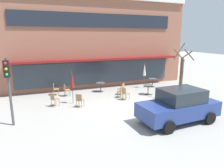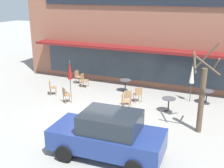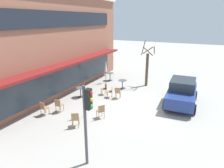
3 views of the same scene
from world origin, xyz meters
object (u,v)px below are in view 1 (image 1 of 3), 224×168
object	(u,v)px
cafe_chair_2	(121,91)
street_tree	(181,75)
cafe_chair_5	(54,99)
patio_umbrella_green_folded	(145,69)
traffic_light_pole	(8,81)
cafe_chair_6	(55,89)
cafe_chair_4	(80,99)
cafe_table_near_wall	(153,81)
patio_umbrella_cream_folded	(72,80)
cafe_chair_1	(66,89)
parked_sedan	(179,106)
cafe_table_streetside	(148,88)
cafe_chair_0	(122,88)
cafe_chair_3	(125,93)
cafe_table_by_tree	(101,86)

from	to	relation	value
cafe_chair_2	street_tree	distance (m)	4.42
cafe_chair_5	cafe_chair_2	bearing A→B (deg)	2.46
patio_umbrella_green_folded	traffic_light_pole	bearing A→B (deg)	-156.08
street_tree	cafe_chair_6	bearing A→B (deg)	154.56
cafe_chair_4	cafe_chair_6	bearing A→B (deg)	109.13
cafe_table_near_wall	patio_umbrella_cream_folded	size ratio (longest dim) A/B	0.35
cafe_chair_1	parked_sedan	bearing A→B (deg)	-54.99
cafe_chair_4	cafe_table_streetside	bearing A→B (deg)	9.84
cafe_chair_0	cafe_chair_5	size ratio (longest dim) A/B	1.00
cafe_chair_2	cafe_chair_4	size ratio (longest dim) A/B	1.00
cafe_chair_5	parked_sedan	world-z (taller)	parked_sedan
patio_umbrella_green_folded	cafe_chair_2	distance (m)	3.78
cafe_chair_3	cafe_chair_0	bearing A→B (deg)	75.80
cafe_table_streetside	cafe_table_by_tree	size ratio (longest dim) A/B	1.00
cafe_table_near_wall	cafe_chair_0	world-z (taller)	cafe_chair_0
cafe_table_streetside	cafe_chair_6	xyz separation A→B (m)	(-6.70, 2.41, 0.01)
cafe_table_near_wall	cafe_chair_6	size ratio (longest dim) A/B	0.85
cafe_chair_1	cafe_chair_4	bearing A→B (deg)	-81.46
cafe_chair_0	cafe_chair_3	world-z (taller)	same
cafe_table_near_wall	traffic_light_pole	distance (m)	11.89
cafe_chair_2	cafe_chair_6	world-z (taller)	same
cafe_table_by_tree	cafe_chair_2	bearing A→B (deg)	-65.96
cafe_chair_3	parked_sedan	world-z (taller)	parked_sedan
patio_umbrella_green_folded	cafe_table_by_tree	bearing A→B (deg)	178.50
parked_sedan	cafe_chair_5	bearing A→B (deg)	140.77
cafe_table_streetside	patio_umbrella_green_folded	distance (m)	2.42
cafe_table_near_wall	street_tree	bearing A→B (deg)	-89.29
patio_umbrella_green_folded	cafe_chair_5	distance (m)	8.19
cafe_chair_4	cafe_chair_5	xyz separation A→B (m)	(-1.49, 0.77, 0.00)
cafe_table_by_tree	cafe_chair_1	world-z (taller)	cafe_chair_1
cafe_chair_5	parked_sedan	xyz separation A→B (m)	(5.84, -4.77, 0.35)
cafe_table_by_tree	cafe_chair_3	size ratio (longest dim) A/B	0.85
cafe_table_by_tree	cafe_chair_2	distance (m)	2.29
cafe_chair_4	cafe_chair_5	distance (m)	1.67
cafe_chair_0	cafe_chair_1	distance (m)	4.23
cafe_table_near_wall	cafe_chair_6	bearing A→B (deg)	177.25
cafe_table_by_tree	cafe_chair_3	bearing A→B (deg)	-70.31
cafe_chair_5	street_tree	bearing A→B (deg)	-9.12
cafe_table_by_tree	traffic_light_pole	size ratio (longest dim) A/B	0.22
cafe_chair_0	cafe_chair_2	world-z (taller)	same
parked_sedan	traffic_light_pole	world-z (taller)	traffic_light_pole
traffic_light_pole	parked_sedan	bearing A→B (deg)	-17.40
cafe_chair_3	cafe_chair_4	size ratio (longest dim) A/B	1.00
cafe_chair_4	cafe_chair_6	xyz separation A→B (m)	(-1.17, 3.37, 0.00)
patio_umbrella_green_folded	cafe_chair_6	size ratio (longest dim) A/B	2.47
patio_umbrella_cream_folded	traffic_light_pole	world-z (taller)	traffic_light_pole
cafe_chair_5	cafe_chair_6	xyz separation A→B (m)	(0.32, 2.60, 0.00)
cafe_table_streetside	cafe_chair_2	xyz separation A→B (m)	(-2.23, 0.01, 0.01)
cafe_chair_2	parked_sedan	xyz separation A→B (m)	(1.05, -4.97, 0.35)
cafe_table_near_wall	cafe_chair_5	distance (m)	8.96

